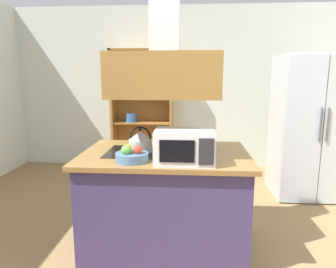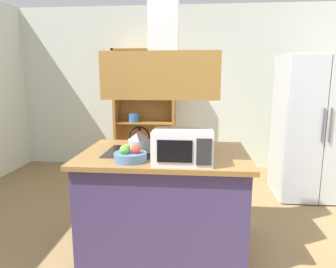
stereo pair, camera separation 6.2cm
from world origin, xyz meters
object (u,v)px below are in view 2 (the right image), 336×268
at_px(microwave, 183,146).
at_px(kettle, 140,141).
at_px(cutting_board, 191,146).
at_px(dish_cabinet, 145,117).
at_px(refrigerator, 314,127).
at_px(fruit_bowl, 130,155).

bearing_deg(microwave, kettle, 143.31).
relative_size(cutting_board, microwave, 0.74).
xyz_separation_m(dish_cabinet, microwave, (0.76, -2.76, 0.14)).
height_order(refrigerator, kettle, refrigerator).
distance_m(refrigerator, cutting_board, 1.97).
xyz_separation_m(refrigerator, fruit_bowl, (-2.03, -1.72, 0.03)).
bearing_deg(refrigerator, cutting_board, -142.20).
distance_m(dish_cabinet, kettle, 2.50).
relative_size(cutting_board, fruit_bowl, 1.30).
distance_m(cutting_board, fruit_bowl, 0.70).
bearing_deg(cutting_board, kettle, -154.45).
distance_m(kettle, fruit_bowl, 0.31).
height_order(kettle, cutting_board, kettle).
bearing_deg(microwave, refrigerator, 46.97).
relative_size(refrigerator, kettle, 7.95).
bearing_deg(microwave, fruit_bowl, -179.16).
distance_m(refrigerator, kettle, 2.46).
bearing_deg(fruit_bowl, cutting_board, 47.72).
height_order(kettle, microwave, microwave).
relative_size(refrigerator, dish_cabinet, 0.92).
bearing_deg(fruit_bowl, kettle, 85.92).
bearing_deg(kettle, refrigerator, 35.33).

